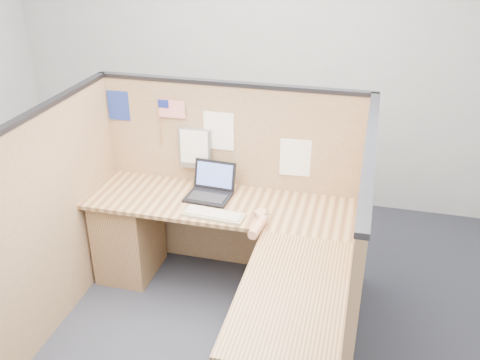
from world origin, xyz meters
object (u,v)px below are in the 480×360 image
(l_desk, at_px, (230,276))
(laptop, at_px, (211,188))
(keyboard, at_px, (214,215))
(mouse, at_px, (262,215))

(l_desk, height_order, laptop, laptop)
(l_desk, xyz_separation_m, laptop, (-0.28, 0.49, 0.39))
(keyboard, relative_size, mouse, 4.51)
(l_desk, distance_m, keyboard, 0.43)
(laptop, bearing_deg, keyboard, -65.51)
(laptop, distance_m, mouse, 0.50)
(keyboard, bearing_deg, l_desk, -44.44)
(laptop, bearing_deg, l_desk, -56.50)
(laptop, height_order, mouse, laptop)
(keyboard, distance_m, mouse, 0.33)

